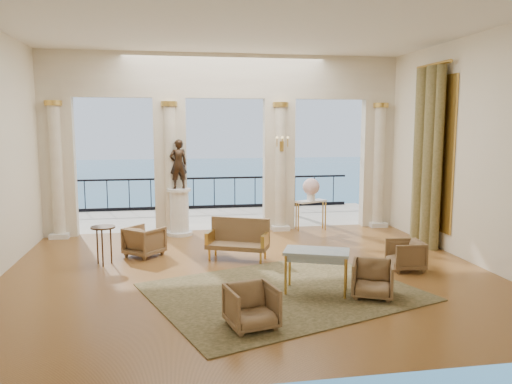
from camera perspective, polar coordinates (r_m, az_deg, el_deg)
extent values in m
plane|color=#4F2C0F|center=(9.41, -0.83, -9.25)|extent=(9.00, 9.00, 0.00)
plane|color=white|center=(5.11, 6.04, 2.08)|extent=(9.00, 0.00, 9.00)
plane|color=white|center=(10.68, 23.83, 4.39)|extent=(0.00, 8.00, 8.00)
plane|color=white|center=(9.17, -0.89, 18.74)|extent=(9.00, 9.00, 0.00)
cube|color=beige|center=(12.88, -3.57, 13.07)|extent=(9.00, 0.30, 1.10)
cube|color=beige|center=(13.08, -21.67, 2.58)|extent=(0.80, 0.30, 3.40)
cylinder|color=beige|center=(12.91, -21.81, 2.07)|extent=(0.28, 0.28, 3.20)
cylinder|color=gold|center=(12.87, -22.19, 9.40)|extent=(0.40, 0.40, 0.12)
cube|color=silver|center=(13.14, -21.48, -4.63)|extent=(0.45, 0.45, 0.12)
cube|color=beige|center=(12.79, -9.74, 2.92)|extent=(0.80, 0.30, 3.40)
cylinder|color=beige|center=(12.62, -9.73, 2.40)|extent=(0.28, 0.28, 3.20)
cylinder|color=gold|center=(12.58, -9.91, 9.90)|extent=(0.40, 0.40, 0.12)
cube|color=silver|center=(12.85, -9.58, -4.46)|extent=(0.45, 0.45, 0.12)
cube|color=beige|center=(13.09, 2.62, 3.13)|extent=(0.80, 0.30, 3.40)
cylinder|color=beige|center=(12.92, 2.79, 2.62)|extent=(0.28, 0.28, 3.20)
cylinder|color=gold|center=(12.88, 2.84, 9.95)|extent=(0.40, 0.40, 0.12)
cube|color=silver|center=(13.15, 2.75, -4.08)|extent=(0.45, 0.45, 0.12)
cube|color=beige|center=(13.91, 13.57, 3.19)|extent=(0.80, 0.30, 3.40)
cylinder|color=beige|center=(13.76, 13.85, 2.72)|extent=(0.28, 0.28, 3.20)
cylinder|color=gold|center=(13.72, 14.08, 9.60)|extent=(0.40, 0.40, 0.12)
cube|color=silver|center=(13.97, 13.65, -3.59)|extent=(0.45, 0.45, 0.12)
cube|color=#A79D89|center=(15.02, -4.24, -3.03)|extent=(10.00, 3.60, 0.10)
cube|color=black|center=(16.45, -4.81, 1.60)|extent=(9.00, 0.06, 0.06)
cube|color=black|center=(16.58, -4.77, -1.67)|extent=(9.00, 0.06, 0.10)
cylinder|color=black|center=(16.51, -4.79, -0.12)|extent=(0.03, 0.03, 1.00)
cylinder|color=black|center=(16.67, -18.97, -0.44)|extent=(0.03, 0.03, 1.00)
cylinder|color=black|center=(17.34, 8.84, 0.19)|extent=(0.03, 0.03, 1.00)
cylinder|color=#4C3823|center=(15.87, 2.64, 5.38)|extent=(0.20, 0.20, 4.20)
plane|color=teal|center=(69.46, -8.46, 0.42)|extent=(160.00, 160.00, 0.00)
cylinder|color=brown|center=(11.48, 20.05, 3.52)|extent=(0.26, 0.26, 4.00)
cylinder|color=brown|center=(11.85, 18.81, 3.70)|extent=(0.32, 0.32, 4.00)
cylinder|color=brown|center=(12.27, 17.97, 3.85)|extent=(0.26, 0.26, 4.00)
cylinder|color=gold|center=(11.94, 19.64, 13.55)|extent=(0.08, 1.40, 0.08)
cube|color=gold|center=(11.95, 19.72, 4.17)|extent=(0.04, 1.60, 3.40)
cube|color=gold|center=(12.74, 2.94, 5.25)|extent=(0.10, 0.04, 0.25)
cylinder|color=gold|center=(12.63, 2.40, 5.69)|extent=(0.02, 0.02, 0.22)
cylinder|color=gold|center=(12.66, 3.03, 5.69)|extent=(0.02, 0.02, 0.22)
cylinder|color=gold|center=(12.69, 3.65, 5.69)|extent=(0.02, 0.02, 0.22)
cube|color=#2B2E16|center=(8.40, 3.13, -11.32)|extent=(4.93, 4.38, 0.02)
imported|color=#3F321B|center=(6.92, -0.50, -12.76)|extent=(0.75, 0.72, 0.65)
imported|color=#3F321B|center=(8.28, 13.21, -9.49)|extent=(0.82, 0.80, 0.65)
imported|color=#3F321B|center=(9.96, 16.72, -6.76)|extent=(0.62, 0.66, 0.63)
imported|color=#3F321B|center=(10.78, -12.64, -5.33)|extent=(0.92, 0.92, 0.69)
cube|color=#3F321B|center=(10.26, -2.14, -6.21)|extent=(1.35, 0.96, 0.09)
cube|color=#3F321B|center=(10.42, -1.79, -4.32)|extent=(1.18, 0.56, 0.51)
cube|color=gold|center=(10.39, -5.25, -5.12)|extent=(0.27, 0.50, 0.24)
cube|color=gold|center=(10.09, 1.05, -5.48)|extent=(0.27, 0.50, 0.24)
cylinder|color=gold|center=(10.27, -5.35, -7.16)|extent=(0.05, 0.05, 0.23)
cylinder|color=gold|center=(9.98, 0.53, -7.56)|extent=(0.05, 0.05, 0.23)
cylinder|color=gold|center=(10.64, -4.64, -6.62)|extent=(0.05, 0.05, 0.23)
cylinder|color=gold|center=(10.37, 1.04, -6.99)|extent=(0.05, 0.05, 0.23)
cube|color=#8AA2B0|center=(8.24, 6.96, -6.77)|extent=(1.18, 0.91, 0.05)
cylinder|color=gold|center=(8.17, 3.40, -9.48)|extent=(0.04, 0.04, 0.67)
cylinder|color=gold|center=(8.09, 10.16, -9.76)|extent=(0.04, 0.04, 0.67)
cylinder|color=gold|center=(8.62, 3.87, -8.56)|extent=(0.04, 0.04, 0.67)
cylinder|color=gold|center=(8.54, 10.26, -8.81)|extent=(0.04, 0.04, 0.67)
cylinder|color=silver|center=(12.69, -8.71, -4.67)|extent=(0.64, 0.64, 0.09)
cylinder|color=silver|center=(12.58, -8.76, -2.26)|extent=(0.47, 0.47, 1.02)
cylinder|color=silver|center=(12.50, -8.81, 0.25)|extent=(0.60, 0.60, 0.06)
imported|color=black|center=(12.44, -8.87, 3.17)|extent=(0.50, 0.39, 1.21)
cube|color=silver|center=(13.10, 6.30, -1.06)|extent=(0.88, 0.62, 0.05)
cylinder|color=gold|center=(12.86, 5.33, -2.98)|extent=(0.04, 0.04, 0.73)
cylinder|color=gold|center=(13.31, 7.81, -2.65)|extent=(0.04, 0.04, 0.73)
cylinder|color=gold|center=(13.03, 4.71, -2.82)|extent=(0.04, 0.04, 0.73)
cylinder|color=gold|center=(13.48, 7.18, -2.50)|extent=(0.04, 0.04, 0.73)
cylinder|color=white|center=(13.08, 6.31, -0.37)|extent=(0.22, 0.22, 0.27)
sphere|color=pink|center=(13.05, 6.32, 0.61)|extent=(0.44, 0.44, 0.44)
cylinder|color=black|center=(10.23, -17.10, -3.87)|extent=(0.47, 0.47, 0.03)
cylinder|color=black|center=(10.36, -16.24, -5.86)|extent=(0.03, 0.03, 0.74)
cylinder|color=black|center=(10.40, -17.67, -5.87)|extent=(0.03, 0.03, 0.74)
cylinder|color=black|center=(10.17, -17.14, -6.16)|extent=(0.03, 0.03, 0.74)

